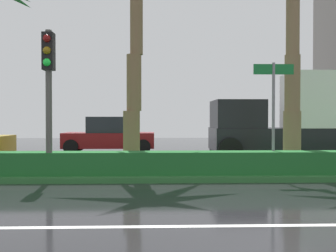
% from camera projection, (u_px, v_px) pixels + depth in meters
% --- Properties ---
extents(ground_plane, '(90.00, 42.00, 0.10)m').
position_uv_depth(ground_plane, '(208.00, 170.00, 13.04)').
color(ground_plane, black).
extents(near_lane_divider_stripe, '(81.00, 0.14, 0.01)m').
position_uv_depth(near_lane_divider_stripe, '(269.00, 226.00, 6.04)').
color(near_lane_divider_stripe, white).
rests_on(near_lane_divider_stripe, ground_plane).
extents(median_strip, '(85.50, 4.00, 0.15)m').
position_uv_depth(median_strip, '(212.00, 170.00, 12.04)').
color(median_strip, '#2D6B33').
rests_on(median_strip, ground_plane).
extents(median_hedge, '(76.50, 0.70, 0.60)m').
position_uv_depth(median_hedge, '(220.00, 163.00, 10.63)').
color(median_hedge, '#1E6028').
rests_on(median_hedge, median_strip).
extents(traffic_signal_median_left, '(0.28, 0.43, 3.75)m').
position_uv_depth(traffic_signal_median_left, '(48.00, 76.00, 10.22)').
color(traffic_signal_median_left, '#4C4C47').
rests_on(traffic_signal_median_left, median_strip).
extents(street_name_sign, '(1.10, 0.08, 3.00)m').
position_uv_depth(street_name_sign, '(273.00, 102.00, 10.84)').
color(street_name_sign, slate).
rests_on(street_name_sign, median_strip).
extents(car_in_traffic_second, '(4.30, 2.02, 1.72)m').
position_uv_depth(car_in_traffic_second, '(110.00, 135.00, 19.12)').
color(car_in_traffic_second, maroon).
rests_on(car_in_traffic_second, ground_plane).
extents(box_truck_lead, '(6.40, 2.64, 3.46)m').
position_uv_depth(box_truck_lead, '(293.00, 121.00, 16.09)').
color(box_truck_lead, black).
rests_on(box_truck_lead, ground_plane).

